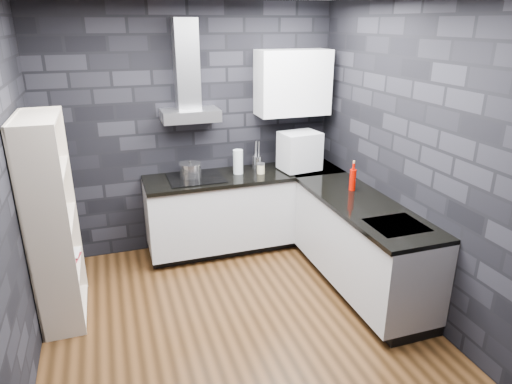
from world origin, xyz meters
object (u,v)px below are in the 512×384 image
fruit_bowl (51,223)px  pot (190,171)px  bookshelf (53,222)px  storage_jar (261,169)px  utensil_crock (257,162)px  red_bottle (353,180)px  glass_vase (238,162)px  appliance_garage (300,151)px

fruit_bowl → pot: bearing=34.2°
bookshelf → fruit_bowl: bearing=-110.4°
storage_jar → utensil_crock: (0.02, 0.20, 0.02)m
pot → utensil_crock: size_ratio=1.60×
storage_jar → fruit_bowl: bearing=-159.1°
pot → bookshelf: 1.54m
fruit_bowl → bookshelf: bearing=90.0°
red_bottle → bookshelf: size_ratio=0.12×
glass_vase → pot: bearing=177.2°
red_bottle → utensil_crock: bearing=124.2°
pot → utensil_crock: (0.78, 0.10, -0.01)m
storage_jar → fruit_bowl: 2.24m
glass_vase → bookshelf: size_ratio=0.15×
pot → glass_vase: bearing=-2.8°
storage_jar → bookshelf: (-2.09, -0.68, -0.05)m
appliance_garage → fruit_bowl: (-2.54, -0.78, -0.19)m
pot → fruit_bowl: (-1.33, -0.90, -0.04)m
utensil_crock → appliance_garage: appliance_garage is taller
pot → red_bottle: red_bottle is taller
pot → bookshelf: bookshelf is taller
red_bottle → bookshelf: bearing=177.6°
storage_jar → glass_vase: bearing=161.6°
pot → glass_vase: glass_vase is taller
storage_jar → bookshelf: bookshelf is taller
glass_vase → bookshelf: bearing=-157.8°
utensil_crock → bookshelf: 2.29m
utensil_crock → storage_jar: bearing=-95.7°
pot → red_bottle: size_ratio=1.07×
red_bottle → storage_jar: bearing=131.2°
utensil_crock → bookshelf: bearing=-157.5°
pot → utensil_crock: 0.79m
red_bottle → appliance_garage: bearing=107.6°
pot → appliance_garage: size_ratio=0.54×
utensil_crock → bookshelf: (-2.11, -0.88, -0.07)m
fruit_bowl → storage_jar: bearing=20.9°
appliance_garage → pot: bearing=166.8°
storage_jar → utensil_crock: bearing=84.3°
pot → fruit_bowl: pot is taller
utensil_crock → fruit_bowl: size_ratio=0.61×
storage_jar → utensil_crock: 0.20m
storage_jar → red_bottle: red_bottle is taller
glass_vase → appliance_garage: size_ratio=0.64×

